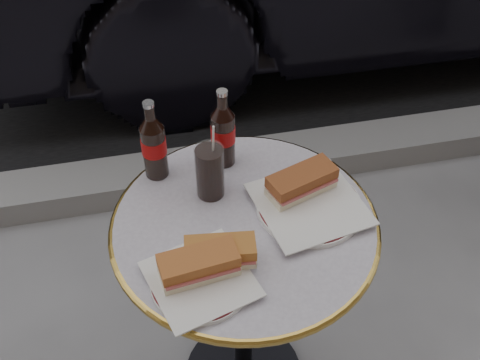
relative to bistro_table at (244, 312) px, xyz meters
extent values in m
cube|color=gray|center=(0.00, 0.90, -0.32)|extent=(40.00, 0.20, 0.12)
cylinder|color=white|center=(-0.13, -0.15, 0.37)|extent=(0.23, 0.23, 0.01)
cylinder|color=white|center=(0.16, 0.01, 0.37)|extent=(0.25, 0.25, 0.01)
cube|color=#B0602C|center=(-0.13, -0.13, 0.41)|extent=(0.17, 0.10, 0.06)
cube|color=#B46C2D|center=(-0.08, -0.11, 0.40)|extent=(0.16, 0.09, 0.05)
cube|color=brown|center=(0.15, 0.06, 0.41)|extent=(0.18, 0.13, 0.06)
cylinder|color=black|center=(-0.06, 0.11, 0.44)|extent=(0.09, 0.09, 0.14)
camera|label=1|loc=(-0.20, -0.89, 1.40)|focal=45.00mm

